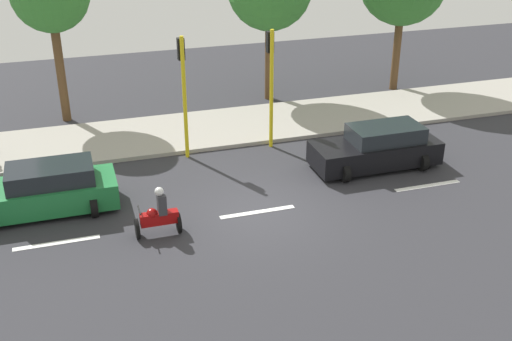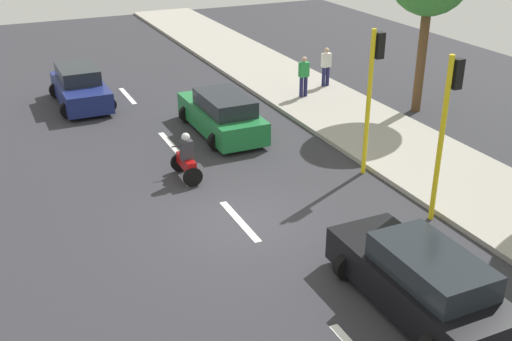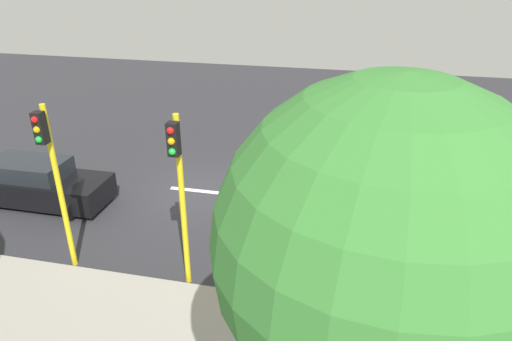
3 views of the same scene
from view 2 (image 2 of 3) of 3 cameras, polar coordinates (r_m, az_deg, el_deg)
name	(u,v)px [view 2 (image 2 of 3)]	position (r m, az deg, el deg)	size (l,w,h in m)	color
ground_plane	(240,223)	(16.80, -1.51, -4.80)	(40.00, 60.00, 0.10)	#2D2D33
sidewalk	(446,172)	(20.24, 16.98, -0.18)	(4.00, 60.00, 0.15)	#9E998E
lane_stripe_mid	(240,221)	(16.77, -1.51, -4.63)	(0.20, 2.40, 0.01)	white
lane_stripe_south	(171,144)	(21.88, -7.80, 2.40)	(0.20, 2.40, 0.01)	white
lane_stripe_far_south	(128,96)	(27.35, -11.66, 6.70)	(0.20, 2.40, 0.01)	white
car_green	(222,114)	(22.48, -3.13, 5.15)	(2.18, 4.59, 1.52)	#1E7238
car_black	(420,280)	(13.62, 14.74, -9.68)	(2.14, 4.52, 1.52)	black
car_dark_blue	(80,88)	(26.52, -15.78, 7.31)	(2.18, 4.22, 1.52)	navy
motorcycle	(186,160)	(18.98, -6.41, 1.00)	(0.60, 1.30, 1.53)	black
pedestrian_near_signal	(304,75)	(26.08, 4.39, 8.68)	(0.40, 0.24, 1.69)	#1E1E4C
pedestrian_by_tree	(326,66)	(27.64, 6.43, 9.52)	(0.40, 0.24, 1.69)	#1E1E4C
traffic_light_corner	(373,82)	(18.85, 10.64, 7.97)	(0.49, 0.24, 4.50)	yellow
traffic_light_midblock	(447,116)	(16.44, 17.09, 4.82)	(0.49, 0.24, 4.50)	yellow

